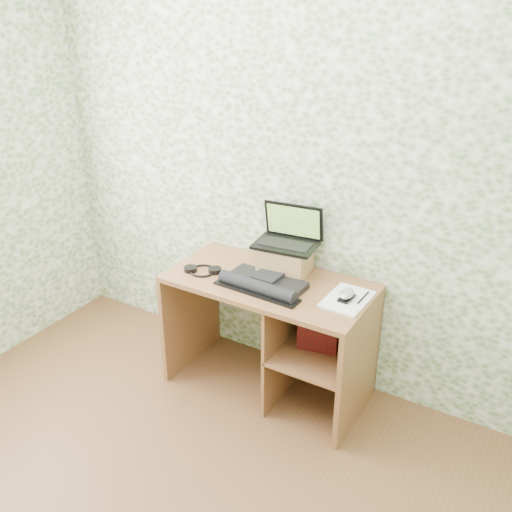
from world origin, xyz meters
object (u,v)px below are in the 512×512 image
Objects in this scene: riser at (285,259)px; desk at (282,322)px; keyboard at (263,283)px; notepad at (347,299)px; laptop at (289,235)px.

desk is at bearing -65.65° from riser.
notepad is (0.47, 0.10, -0.02)m from keyboard.
keyboard is at bearing -100.49° from laptop.
desk is at bearing -77.85° from laptop.
notepad is (0.40, -0.01, 0.28)m from desk.
laptop reaches higher than notepad.
desk is 3.13× the size of laptop.
desk is 0.38m from riser.
desk is 2.28× the size of keyboard.
keyboard is at bearing -121.48° from desk.
laptop is at bearing 108.76° from desk.
desk is at bearing -179.72° from notepad.
notepad is at bearing -26.64° from laptop.
notepad is at bearing -1.54° from desk.
keyboard reaches higher than desk.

